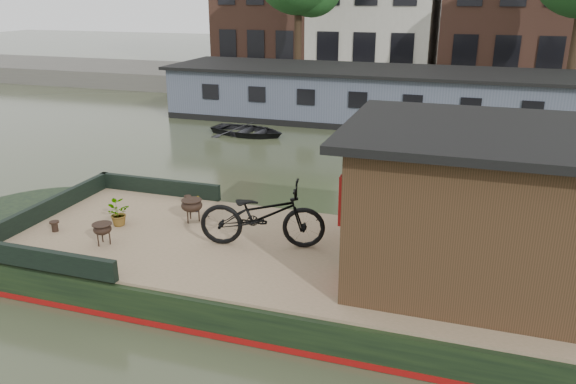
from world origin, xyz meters
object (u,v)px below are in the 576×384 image
(cabin, at_px, (473,204))
(brazier_rear, at_px, (192,210))
(brazier_front, at_px, (103,234))
(dinghy, at_px, (248,127))
(bicycle, at_px, (262,215))

(cabin, bearing_deg, brazier_rear, 172.41)
(brazier_rear, bearing_deg, brazier_front, -124.50)
(dinghy, bearing_deg, brazier_rear, -155.07)
(bicycle, distance_m, dinghy, 11.10)
(cabin, bearing_deg, dinghy, 127.65)
(cabin, height_order, bicycle, cabin)
(brazier_front, height_order, dinghy, brazier_front)
(cabin, distance_m, bicycle, 3.55)
(brazier_front, relative_size, brazier_rear, 0.88)
(bicycle, bearing_deg, cabin, -103.97)
(brazier_rear, bearing_deg, dinghy, 105.70)
(cabin, xyz_separation_m, dinghy, (-7.89, 10.22, -1.58))
(cabin, relative_size, dinghy, 1.41)
(dinghy, bearing_deg, cabin, -133.11)
(cabin, height_order, brazier_rear, cabin)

